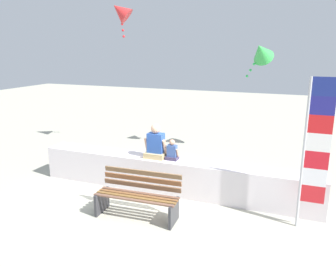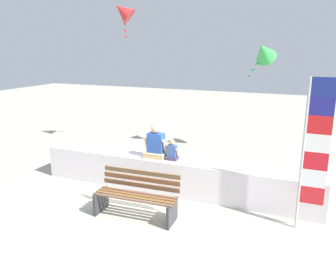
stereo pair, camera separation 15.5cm
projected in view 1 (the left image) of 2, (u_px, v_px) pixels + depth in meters
ground_plane at (156, 208)px, 7.06m from camera, size 40.00×40.00×0.00m
seawall_ledge at (172, 176)px, 7.78m from camera, size 6.57×0.61×0.79m
park_bench at (138, 196)px, 6.64m from camera, size 1.69×0.69×0.88m
person_adult at (156, 145)px, 7.73m from camera, size 0.53×0.39×0.81m
person_child at (172, 152)px, 7.62m from camera, size 0.31×0.23×0.48m
flag_banner at (314, 147)px, 5.91m from camera, size 0.45×0.05×2.80m
kite_green at (261, 52)px, 9.68m from camera, size 0.82×0.93×1.16m
kite_red at (120, 11)px, 10.08m from camera, size 0.87×0.79×1.13m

